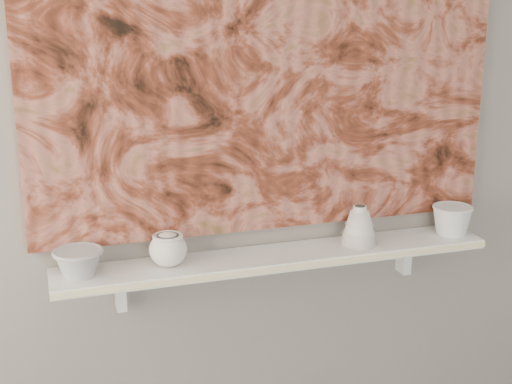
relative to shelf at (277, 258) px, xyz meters
name	(u,v)px	position (x,y,z in m)	size (l,w,h in m)	color
wall_back	(269,117)	(0.00, 0.09, 0.44)	(3.60, 3.60, 0.00)	gray
shelf	(277,258)	(0.00, 0.00, 0.00)	(1.40, 0.18, 0.03)	white
shelf_stripe	(288,268)	(0.00, -0.09, 0.00)	(1.40, 0.01, 0.02)	#FAE8A6
bracket_left	(120,291)	(-0.49, 0.06, -0.07)	(0.03, 0.06, 0.12)	white
bracket_right	(404,256)	(0.49, 0.06, -0.07)	(0.03, 0.06, 0.12)	white
painting	(270,56)	(0.00, 0.08, 0.62)	(1.50, 0.03, 1.10)	maroon
house_motif	(399,146)	(0.45, 0.07, 0.32)	(0.09, 0.00, 0.08)	black
bowl_grey	(79,262)	(-0.61, 0.00, 0.06)	(0.15, 0.15, 0.08)	gray
cup_cream	(168,249)	(-0.35, 0.00, 0.07)	(0.11, 0.11, 0.10)	white
bell_vessel	(359,225)	(0.28, 0.00, 0.08)	(0.12, 0.12, 0.13)	white
bowl_white	(452,220)	(0.63, 0.00, 0.06)	(0.14, 0.14, 0.10)	silver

